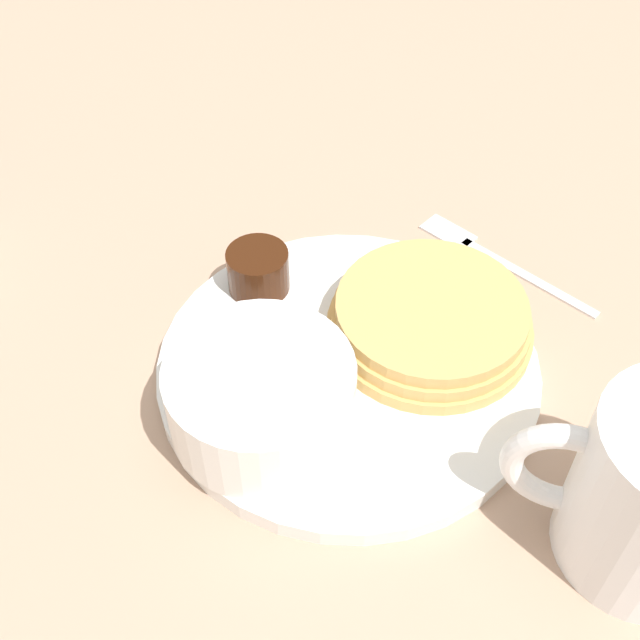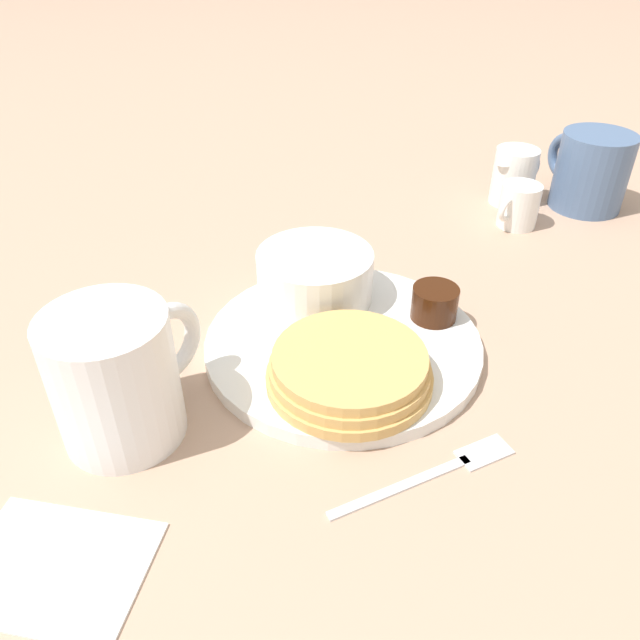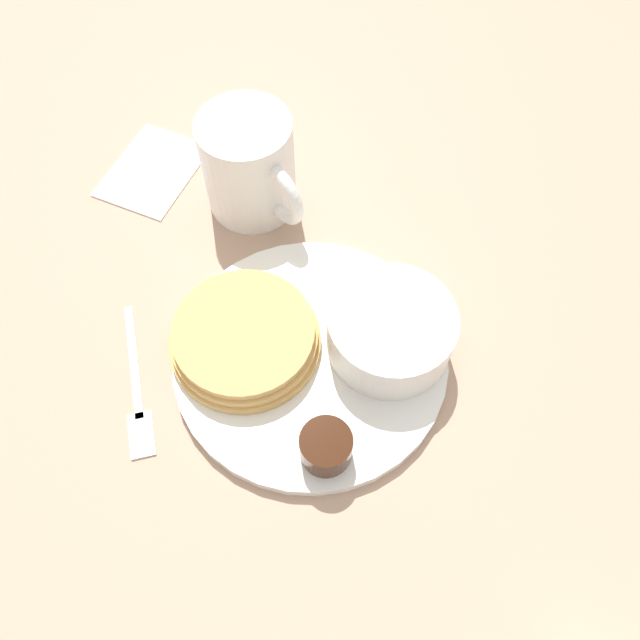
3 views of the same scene
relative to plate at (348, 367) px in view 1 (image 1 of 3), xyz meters
The scene contains 7 objects.
ground_plane 0.01m from the plate, ahead, with size 4.00×4.00×0.00m, color tan.
plate is the anchor object (origin of this frame).
pancake_stack 0.06m from the plate, 99.79° to the left, with size 0.13×0.13×0.03m.
bowl 0.07m from the plate, 62.21° to the right, with size 0.11×0.11×0.05m.
syrup_cup 0.09m from the plate, 152.21° to the right, with size 0.04×0.04×0.03m.
butter_ramekin 0.09m from the plate, 71.21° to the right, with size 0.05×0.05×0.05m.
fork 0.15m from the plate, 122.79° to the left, with size 0.13×0.09×0.00m.
Camera 1 is at (0.30, -0.09, 0.39)m, focal length 45.00 mm.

